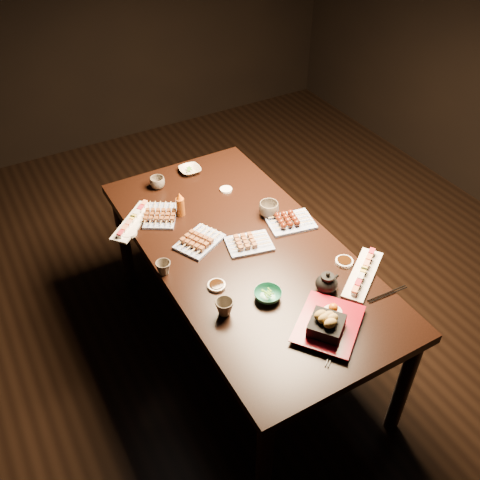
% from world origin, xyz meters
% --- Properties ---
extents(ground, '(5.00, 5.00, 0.00)m').
position_xyz_m(ground, '(0.00, 0.00, 0.00)').
color(ground, black).
rests_on(ground, ground).
extents(dining_table, '(1.37, 1.98, 0.75)m').
position_xyz_m(dining_table, '(-0.36, -0.22, 0.38)').
color(dining_table, black).
rests_on(dining_table, ground).
extents(sushi_platter_near, '(0.36, 0.30, 0.05)m').
position_xyz_m(sushi_platter_near, '(0.03, -0.66, 0.77)').
color(sushi_platter_near, white).
rests_on(sushi_platter_near, dining_table).
extents(sushi_platter_far, '(0.33, 0.31, 0.04)m').
position_xyz_m(sushi_platter_far, '(-0.77, 0.26, 0.77)').
color(sushi_platter_far, white).
rests_on(sushi_platter_far, dining_table).
extents(yakitori_plate_center, '(0.28, 0.26, 0.06)m').
position_xyz_m(yakitori_plate_center, '(-0.54, -0.06, 0.78)').
color(yakitori_plate_center, '#828EB6').
rests_on(yakitori_plate_center, dining_table).
extents(yakitori_plate_right, '(0.26, 0.21, 0.06)m').
position_xyz_m(yakitori_plate_right, '(-0.33, -0.20, 0.78)').
color(yakitori_plate_right, '#828EB6').
rests_on(yakitori_plate_right, dining_table).
extents(yakitori_plate_left, '(0.26, 0.28, 0.06)m').
position_xyz_m(yakitori_plate_left, '(-0.62, 0.24, 0.78)').
color(yakitori_plate_left, '#828EB6').
rests_on(yakitori_plate_left, dining_table).
extents(tsukune_plate, '(0.27, 0.22, 0.06)m').
position_xyz_m(tsukune_plate, '(-0.05, -0.16, 0.78)').
color(tsukune_plate, '#828EB6').
rests_on(tsukune_plate, dining_table).
extents(edamame_bowl_green, '(0.18, 0.18, 0.04)m').
position_xyz_m(edamame_bowl_green, '(-0.44, -0.56, 0.77)').
color(edamame_bowl_green, '#297F66').
rests_on(edamame_bowl_green, dining_table).
extents(edamame_bowl_cream, '(0.13, 0.13, 0.03)m').
position_xyz_m(edamame_bowl_cream, '(-0.29, 0.56, 0.77)').
color(edamame_bowl_cream, '#C2B59F').
rests_on(edamame_bowl_cream, dining_table).
extents(tempura_tray, '(0.41, 0.39, 0.12)m').
position_xyz_m(tempura_tray, '(-0.30, -0.84, 0.81)').
color(tempura_tray, black).
rests_on(tempura_tray, dining_table).
extents(teacup_near_left, '(0.08, 0.08, 0.08)m').
position_xyz_m(teacup_near_left, '(-0.65, -0.55, 0.79)').
color(teacup_near_left, brown).
rests_on(teacup_near_left, dining_table).
extents(teacup_mid_right, '(0.11, 0.11, 0.08)m').
position_xyz_m(teacup_mid_right, '(-0.11, -0.04, 0.79)').
color(teacup_mid_right, brown).
rests_on(teacup_mid_right, dining_table).
extents(teacup_far_left, '(0.10, 0.10, 0.07)m').
position_xyz_m(teacup_far_left, '(-0.78, -0.18, 0.78)').
color(teacup_far_left, brown).
rests_on(teacup_far_left, dining_table).
extents(teacup_far_right, '(0.09, 0.09, 0.07)m').
position_xyz_m(teacup_far_right, '(-0.53, 0.50, 0.78)').
color(teacup_far_right, brown).
rests_on(teacup_far_right, dining_table).
extents(teapot, '(0.13, 0.13, 0.10)m').
position_xyz_m(teapot, '(-0.18, -0.65, 0.80)').
color(teapot, black).
rests_on(teapot, dining_table).
extents(condiment_bottle, '(0.05, 0.05, 0.14)m').
position_xyz_m(condiment_bottle, '(-0.52, 0.20, 0.82)').
color(condiment_bottle, brown).
rests_on(condiment_bottle, dining_table).
extents(sauce_dish_west, '(0.09, 0.09, 0.01)m').
position_xyz_m(sauce_dish_west, '(-0.61, -0.38, 0.76)').
color(sauce_dish_west, white).
rests_on(sauce_dish_west, dining_table).
extents(sauce_dish_east, '(0.07, 0.07, 0.01)m').
position_xyz_m(sauce_dish_east, '(-0.20, 0.28, 0.76)').
color(sauce_dish_east, white).
rests_on(sauce_dish_east, dining_table).
extents(sauce_dish_se, '(0.12, 0.12, 0.02)m').
position_xyz_m(sauce_dish_se, '(0.01, -0.55, 0.76)').
color(sauce_dish_se, white).
rests_on(sauce_dish_se, dining_table).
extents(sauce_dish_nw, '(0.09, 0.09, 0.02)m').
position_xyz_m(sauce_dish_nw, '(-0.83, 0.19, 0.76)').
color(sauce_dish_nw, white).
rests_on(sauce_dish_nw, dining_table).
extents(chopsticks_near, '(0.18, 0.14, 0.01)m').
position_xyz_m(chopsticks_near, '(-0.35, -0.94, 0.75)').
color(chopsticks_near, black).
rests_on(chopsticks_near, dining_table).
extents(chopsticks_se, '(0.22, 0.03, 0.01)m').
position_xyz_m(chopsticks_se, '(0.05, -0.82, 0.75)').
color(chopsticks_se, black).
rests_on(chopsticks_se, dining_table).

